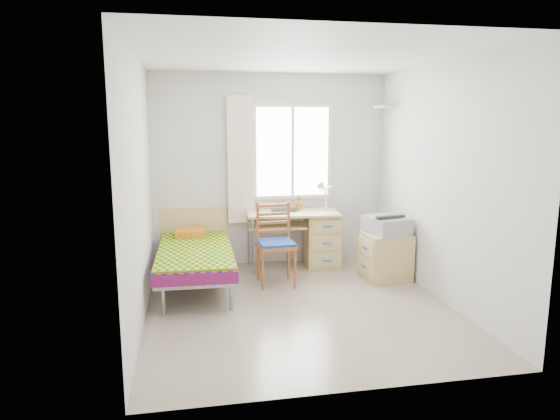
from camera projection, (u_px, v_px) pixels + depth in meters
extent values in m
plane|color=#BCAD93|center=(298.00, 306.00, 5.37)|extent=(3.50, 3.50, 0.00)
plane|color=white|center=(300.00, 56.00, 4.91)|extent=(3.50, 3.50, 0.00)
plane|color=silver|center=(271.00, 170.00, 6.84)|extent=(3.20, 0.00, 3.20)
plane|color=silver|center=(139.00, 191.00, 4.85)|extent=(0.00, 3.50, 3.50)
plane|color=silver|center=(442.00, 183.00, 5.44)|extent=(0.00, 3.50, 3.50)
cube|color=white|center=(292.00, 152.00, 6.83)|extent=(1.10, 0.04, 1.30)
cube|color=white|center=(293.00, 152.00, 6.82)|extent=(1.00, 0.02, 1.20)
cube|color=white|center=(293.00, 152.00, 6.81)|extent=(0.04, 0.02, 1.20)
cube|color=white|center=(241.00, 160.00, 6.66)|extent=(0.35, 0.05, 1.70)
cube|color=white|center=(385.00, 107.00, 6.62)|extent=(0.20, 0.32, 0.03)
cube|color=gray|center=(196.00, 261.00, 5.95)|extent=(0.89, 1.89, 0.06)
cube|color=red|center=(195.00, 255.00, 5.94)|extent=(0.93, 1.91, 0.13)
cube|color=gold|center=(195.00, 249.00, 5.91)|extent=(0.90, 1.79, 0.03)
cube|color=tan|center=(194.00, 226.00, 6.78)|extent=(0.90, 0.07, 0.51)
cube|color=orange|center=(190.00, 233.00, 6.52)|extent=(0.38, 0.33, 0.09)
cylinder|color=gray|center=(163.00, 301.00, 5.11)|extent=(0.04, 0.04, 0.30)
cylinder|color=gray|center=(220.00, 255.00, 6.85)|extent=(0.04, 0.04, 0.30)
cube|color=tan|center=(293.00, 213.00, 6.66)|extent=(1.27, 0.66, 0.03)
cube|color=tan|center=(321.00, 240.00, 6.80)|extent=(0.47, 0.58, 0.74)
cube|color=tan|center=(277.00, 225.00, 6.65)|extent=(0.79, 0.58, 0.02)
cylinder|color=gray|center=(253.00, 247.00, 6.40)|extent=(0.03, 0.03, 0.74)
cylinder|color=gray|center=(249.00, 239.00, 6.85)|extent=(0.03, 0.03, 0.74)
cube|color=brown|center=(276.00, 246.00, 6.02)|extent=(0.46, 0.46, 0.04)
cube|color=navy|center=(276.00, 243.00, 6.01)|extent=(0.43, 0.43, 0.04)
cube|color=brown|center=(273.00, 218.00, 6.15)|extent=(0.39, 0.05, 0.43)
cylinder|color=brown|center=(263.00, 271.00, 5.84)|extent=(0.03, 0.03, 0.48)
cylinder|color=brown|center=(288.00, 240.00, 6.24)|extent=(0.04, 0.04, 0.99)
cube|color=tan|center=(386.00, 257.00, 6.24)|extent=(0.57, 0.52, 0.59)
cube|color=tan|center=(365.00, 247.00, 6.16)|extent=(0.04, 0.44, 0.21)
cube|color=tan|center=(365.00, 266.00, 6.21)|extent=(0.04, 0.44, 0.21)
cube|color=#929599|center=(386.00, 225.00, 6.19)|extent=(0.53, 0.59, 0.21)
cube|color=black|center=(387.00, 217.00, 6.17)|extent=(0.42, 0.48, 0.02)
imported|color=black|center=(285.00, 211.00, 6.68)|extent=(0.39, 0.28, 0.03)
cylinder|color=orange|center=(299.00, 206.00, 6.84)|extent=(0.10, 0.10, 0.11)
cylinder|color=white|center=(326.00, 209.00, 6.83)|extent=(0.10, 0.10, 0.03)
cylinder|color=white|center=(326.00, 198.00, 6.80)|extent=(0.02, 0.12, 0.28)
cylinder|color=white|center=(326.00, 188.00, 6.69)|extent=(0.13, 0.24, 0.11)
cone|color=white|center=(323.00, 187.00, 6.58)|extent=(0.15, 0.16, 0.13)
imported|color=gray|center=(276.00, 226.00, 6.62)|extent=(0.18, 0.23, 0.02)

